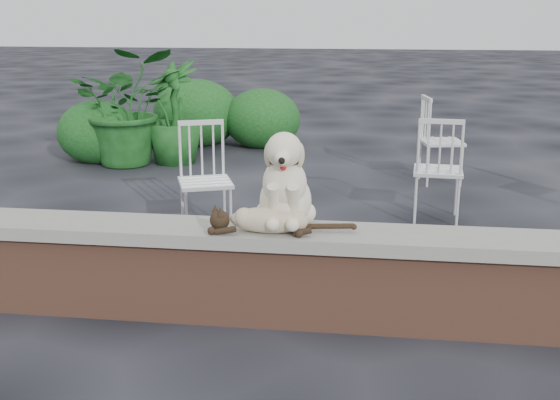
# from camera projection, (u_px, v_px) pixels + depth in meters

# --- Properties ---
(ground) EXTENTS (60.00, 60.00, 0.00)m
(ground) POSITION_uv_depth(u_px,v_px,m) (396.00, 326.00, 4.04)
(ground) COLOR black
(ground) RESTS_ON ground
(brick_wall) EXTENTS (6.00, 0.30, 0.50)m
(brick_wall) POSITION_uv_depth(u_px,v_px,m) (398.00, 287.00, 3.97)
(brick_wall) COLOR brown
(brick_wall) RESTS_ON ground
(capstone) EXTENTS (6.20, 0.40, 0.08)m
(capstone) POSITION_uv_depth(u_px,v_px,m) (400.00, 240.00, 3.89)
(capstone) COLOR slate
(capstone) RESTS_ON brick_wall
(dog) EXTENTS (0.42, 0.53, 0.60)m
(dog) POSITION_uv_depth(u_px,v_px,m) (286.00, 177.00, 3.96)
(dog) COLOR beige
(dog) RESTS_ON capstone
(cat) EXTENTS (1.01, 0.29, 0.17)m
(cat) POSITION_uv_depth(u_px,v_px,m) (268.00, 219.00, 3.88)
(cat) COLOR tan
(cat) RESTS_ON capstone
(chair_e) EXTENTS (0.65, 0.65, 0.94)m
(chair_e) POSITION_uv_depth(u_px,v_px,m) (442.00, 140.00, 7.27)
(chair_e) COLOR white
(chair_e) RESTS_ON ground
(chair_c) EXTENTS (0.60, 0.60, 0.94)m
(chair_c) POSITION_uv_depth(u_px,v_px,m) (438.00, 169.00, 5.96)
(chair_c) COLOR white
(chair_c) RESTS_ON ground
(chair_a) EXTENTS (0.72, 0.72, 0.94)m
(chair_a) POSITION_uv_depth(u_px,v_px,m) (205.00, 180.00, 5.55)
(chair_a) COLOR white
(chair_a) RESTS_ON ground
(potted_plant_a) EXTENTS (1.58, 1.49, 1.41)m
(potted_plant_a) POSITION_uv_depth(u_px,v_px,m) (128.00, 106.00, 8.11)
(potted_plant_a) COLOR #133F12
(potted_plant_a) RESTS_ON ground
(potted_plant_b) EXTENTS (0.97, 0.97, 1.24)m
(potted_plant_b) POSITION_uv_depth(u_px,v_px,m) (173.00, 113.00, 8.18)
(potted_plant_b) COLOR #133F12
(potted_plant_b) RESTS_ON ground
(shrubbery) EXTENTS (2.90, 2.26, 0.96)m
(shrubbery) POSITION_uv_depth(u_px,v_px,m) (193.00, 120.00, 9.11)
(shrubbery) COLOR #133F12
(shrubbery) RESTS_ON ground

